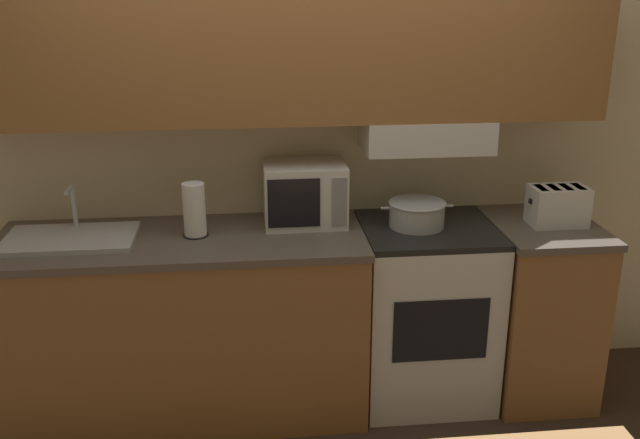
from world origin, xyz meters
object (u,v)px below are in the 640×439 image
object	(u,v)px
cooking_pot	(417,213)
toaster	(558,206)
paper_towel_roll	(194,210)
stove_range	(424,311)
microwave	(305,194)
sink_basin	(70,238)

from	to	relation	value
cooking_pot	toaster	world-z (taller)	toaster
cooking_pot	paper_towel_roll	world-z (taller)	paper_towel_roll
stove_range	microwave	world-z (taller)	microwave
toaster	sink_basin	size ratio (longest dim) A/B	0.48
toaster	paper_towel_roll	world-z (taller)	paper_towel_roll
sink_basin	stove_range	bearing A→B (deg)	0.59
stove_range	toaster	world-z (taller)	toaster
microwave	toaster	xyz separation A→B (m)	(1.24, -0.16, -0.05)
cooking_pot	sink_basin	bearing A→B (deg)	-178.94
cooking_pot	stove_range	bearing A→B (deg)	-12.30
cooking_pot	toaster	distance (m)	0.70
sink_basin	microwave	bearing A→B (deg)	7.04
stove_range	cooking_pot	world-z (taller)	cooking_pot
cooking_pot	microwave	world-z (taller)	microwave
toaster	sink_basin	world-z (taller)	sink_basin
stove_range	paper_towel_roll	bearing A→B (deg)	-179.71
toaster	cooking_pot	bearing A→B (deg)	175.89
stove_range	paper_towel_roll	distance (m)	1.29
stove_range	cooking_pot	distance (m)	0.54
toaster	paper_towel_roll	bearing A→B (deg)	178.99
stove_range	paper_towel_roll	xyz separation A→B (m)	(-1.14, -0.01, 0.59)
cooking_pot	toaster	bearing A→B (deg)	-4.11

